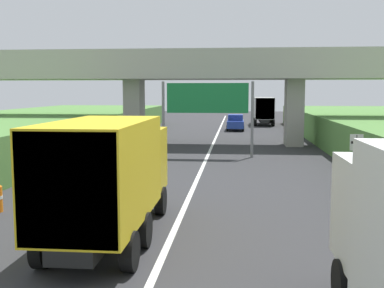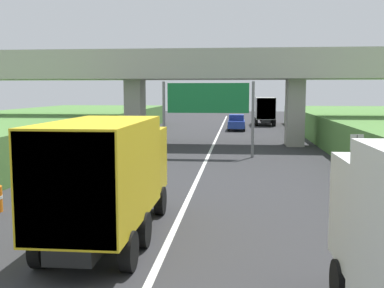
{
  "view_description": "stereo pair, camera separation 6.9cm",
  "coord_description": "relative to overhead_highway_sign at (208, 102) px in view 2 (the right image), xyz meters",
  "views": [
    {
      "loc": [
        1.85,
        1.75,
        4.21
      ],
      "look_at": [
        0.0,
        21.13,
        2.0
      ],
      "focal_mm": 43.64,
      "sensor_mm": 36.0,
      "label": 1
    },
    {
      "loc": [
        1.92,
        1.75,
        4.21
      ],
      "look_at": [
        0.0,
        21.13,
        2.0
      ],
      "focal_mm": 43.64,
      "sensor_mm": 36.0,
      "label": 2
    }
  ],
  "objects": [
    {
      "name": "lane_centre_stripe",
      "position": [
        0.0,
        -0.76,
        -3.5
      ],
      "size": [
        0.2,
        101.46,
        0.01
      ],
      "primitive_type": "cube",
      "color": "white",
      "rests_on": "ground"
    },
    {
      "name": "overpass_bridge",
      "position": [
        0.0,
        6.92,
        1.96
      ],
      "size": [
        40.0,
        4.8,
        7.32
      ],
      "color": "#ADA89E",
      "rests_on": "ground"
    },
    {
      "name": "overhead_highway_sign",
      "position": [
        0.0,
        0.0,
        0.0
      ],
      "size": [
        5.88,
        0.18,
        4.82
      ],
      "color": "slate",
      "rests_on": "ground"
    },
    {
      "name": "speed_limit_sign",
      "position": [
        7.4,
        -7.69,
        -2.03
      ],
      "size": [
        0.6,
        0.08,
        2.23
      ],
      "color": "slate",
      "rests_on": "ground"
    },
    {
      "name": "truck_yellow",
      "position": [
        -1.68,
        -17.09,
        -1.57
      ],
      "size": [
        2.44,
        7.3,
        3.44
      ],
      "color": "black",
      "rests_on": "ground"
    },
    {
      "name": "truck_orange",
      "position": [
        5.21,
        29.18,
        -1.57
      ],
      "size": [
        2.44,
        7.3,
        3.44
      ],
      "color": "black",
      "rests_on": "ground"
    },
    {
      "name": "car_blue",
      "position": [
        1.74,
        20.41,
        -2.65
      ],
      "size": [
        1.86,
        4.1,
        1.72
      ],
      "color": "#233D9E",
      "rests_on": "ground"
    },
    {
      "name": "construction_barrel_3",
      "position": [
        -6.49,
        -10.45,
        -3.05
      ],
      "size": [
        0.57,
        0.57,
        0.9
      ],
      "color": "orange",
      "rests_on": "ground"
    },
    {
      "name": "construction_barrel_4",
      "position": [
        -6.69,
        -6.39,
        -3.05
      ],
      "size": [
        0.57,
        0.57,
        0.9
      ],
      "color": "orange",
      "rests_on": "ground"
    },
    {
      "name": "construction_barrel_5",
      "position": [
        -6.57,
        -2.33,
        -3.05
      ],
      "size": [
        0.57,
        0.57,
        0.9
      ],
      "color": "orange",
      "rests_on": "ground"
    }
  ]
}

